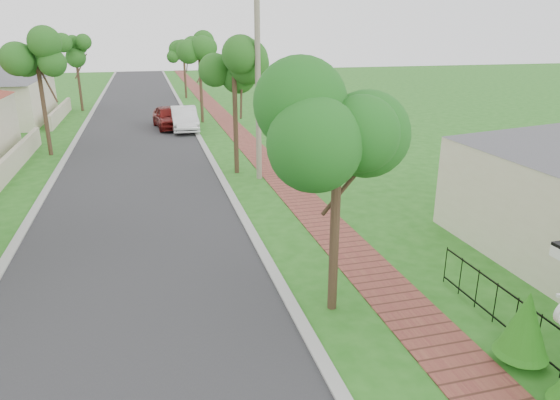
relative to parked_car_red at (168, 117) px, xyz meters
name	(u,v)px	position (x,y,z in m)	size (l,w,h in m)	color
road	(138,158)	(-2.02, -8.21, -0.74)	(7.00, 120.00, 0.02)	#28282B
kerb_right	(208,154)	(1.63, -8.21, -0.74)	(0.30, 120.00, 0.10)	#9E9E99
kerb_left	(63,163)	(-5.67, -8.21, -0.74)	(0.30, 120.00, 0.10)	#9E9E99
sidewalk	(255,151)	(4.23, -8.21, -0.74)	(1.50, 120.00, 0.03)	brown
street_trees	(134,61)	(-1.90, -1.37, 3.79)	(10.70, 37.65, 5.89)	#382619
parked_car_red	(168,117)	(0.00, 0.00, 0.00)	(1.75, 4.36, 1.49)	#62110E
parked_car_white	(184,119)	(0.97, -1.01, 0.02)	(1.62, 4.64, 1.53)	silver
near_tree	(338,142)	(2.55, -24.68, 3.31)	(1.99, 1.99, 5.10)	#382619
utility_pole	(258,82)	(3.28, -13.44, 3.51)	(1.20, 0.24, 8.39)	gray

